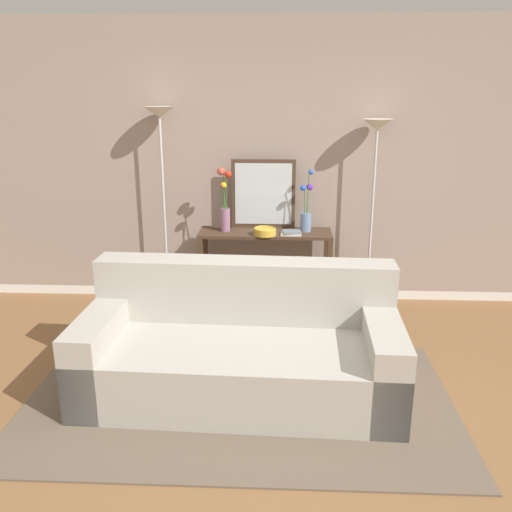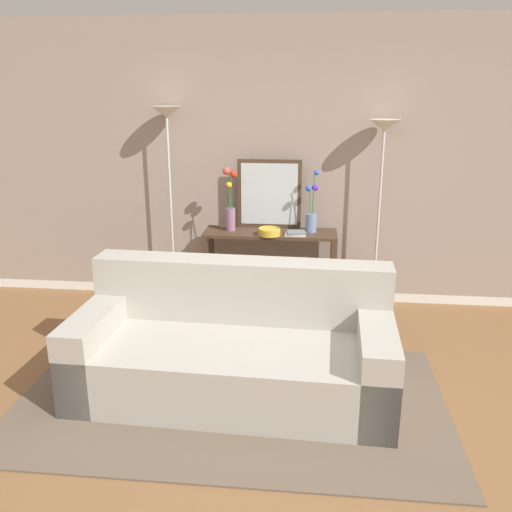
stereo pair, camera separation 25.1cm
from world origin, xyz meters
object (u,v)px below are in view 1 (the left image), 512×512
(floor_lamp_right, at_px, (375,162))
(vase_tall_flowers, at_px, (225,204))
(vase_short_flowers, at_px, (306,214))
(wall_mirror, at_px, (263,194))
(couch, at_px, (241,350))
(console_table, at_px, (265,256))
(fruit_bowl, at_px, (265,231))
(book_row_under_console, at_px, (229,302))
(book_stack, at_px, (291,233))
(floor_lamp_left, at_px, (161,152))

(floor_lamp_right, relative_size, vase_tall_flowers, 3.02)
(vase_short_flowers, bearing_deg, wall_mirror, 162.41)
(couch, height_order, vase_short_flowers, vase_short_flowers)
(console_table, relative_size, vase_tall_flowers, 2.08)
(couch, distance_m, console_table, 1.53)
(couch, xyz_separation_m, fruit_bowl, (0.13, 1.38, 0.51))
(couch, bearing_deg, fruit_bowl, 84.75)
(fruit_bowl, relative_size, book_row_under_console, 0.68)
(couch, bearing_deg, vase_tall_flowers, 99.57)
(book_row_under_console, bearing_deg, couch, -81.35)
(couch, xyz_separation_m, wall_mirror, (0.10, 1.67, 0.80))
(vase_short_flowers, height_order, book_stack, vase_short_flowers)
(console_table, relative_size, floor_lamp_left, 0.65)
(floor_lamp_left, xyz_separation_m, wall_mirror, (0.95, 0.06, -0.40))
(couch, relative_size, vase_tall_flowers, 3.70)
(vase_tall_flowers, bearing_deg, floor_lamp_right, 3.96)
(couch, bearing_deg, console_table, 85.20)
(fruit_bowl, xyz_separation_m, book_stack, (0.24, 0.03, -0.02))
(console_table, relative_size, floor_lamp_right, 0.69)
(vase_short_flowers, bearing_deg, fruit_bowl, -157.33)
(console_table, bearing_deg, vase_short_flowers, 5.10)
(couch, xyz_separation_m, console_table, (0.13, 1.51, 0.24))
(vase_tall_flowers, height_order, book_row_under_console, vase_tall_flowers)
(vase_tall_flowers, relative_size, book_row_under_console, 1.96)
(floor_lamp_left, distance_m, vase_short_flowers, 1.47)
(console_table, height_order, fruit_bowl, fruit_bowl)
(floor_lamp_right, relative_size, vase_short_flowers, 3.11)
(couch, relative_size, vase_short_flowers, 3.81)
(floor_lamp_left, height_order, wall_mirror, floor_lamp_left)
(floor_lamp_left, relative_size, book_stack, 9.94)
(fruit_bowl, bearing_deg, book_row_under_console, 160.64)
(vase_tall_flowers, relative_size, vase_short_flowers, 1.03)
(book_stack, distance_m, book_row_under_console, 0.96)
(book_stack, bearing_deg, book_row_under_console, 170.80)
(fruit_bowl, bearing_deg, floor_lamp_left, 166.70)
(book_stack, relative_size, book_row_under_console, 0.63)
(floor_lamp_left, xyz_separation_m, vase_short_flowers, (1.36, -0.07, -0.56))
(vase_short_flowers, xyz_separation_m, book_stack, (-0.14, -0.13, -0.15))
(floor_lamp_left, height_order, floor_lamp_right, floor_lamp_left)
(floor_lamp_left, xyz_separation_m, book_row_under_console, (0.62, -0.11, -1.45))
(console_table, bearing_deg, fruit_bowl, -89.83)
(floor_lamp_left, height_order, vase_tall_flowers, floor_lamp_left)
(floor_lamp_right, relative_size, book_stack, 9.40)
(floor_lamp_left, distance_m, book_row_under_console, 1.58)
(couch, height_order, floor_lamp_right, floor_lamp_right)
(wall_mirror, distance_m, book_row_under_console, 1.11)
(vase_tall_flowers, bearing_deg, couch, -80.43)
(floor_lamp_left, bearing_deg, floor_lamp_right, 0.00)
(vase_short_flowers, bearing_deg, vase_tall_flowers, -178.19)
(console_table, height_order, vase_tall_flowers, vase_tall_flowers)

